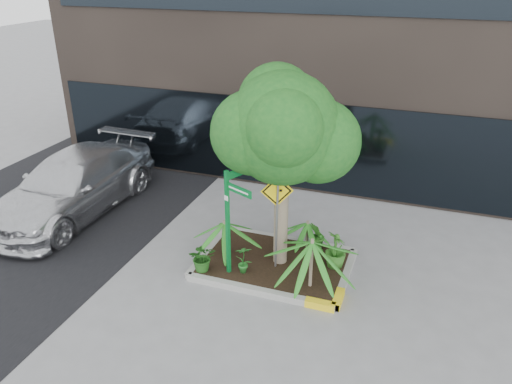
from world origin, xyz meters
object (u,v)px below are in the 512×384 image
(street_sign_post, at_px, (231,214))
(cattle_sign, at_px, (277,207))
(tree, at_px, (283,128))
(parked_car, at_px, (74,184))

(street_sign_post, relative_size, cattle_sign, 1.14)
(tree, relative_size, street_sign_post, 1.76)
(parked_car, bearing_deg, tree, -5.09)
(street_sign_post, xyz_separation_m, cattle_sign, (0.85, 0.42, 0.09))
(tree, xyz_separation_m, parked_car, (-6.04, 0.76, -2.44))
(tree, bearing_deg, street_sign_post, -137.36)
(street_sign_post, bearing_deg, tree, 67.14)
(parked_car, xyz_separation_m, cattle_sign, (6.05, -1.11, 0.85))
(parked_car, height_order, street_sign_post, street_sign_post)
(parked_car, height_order, cattle_sign, cattle_sign)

